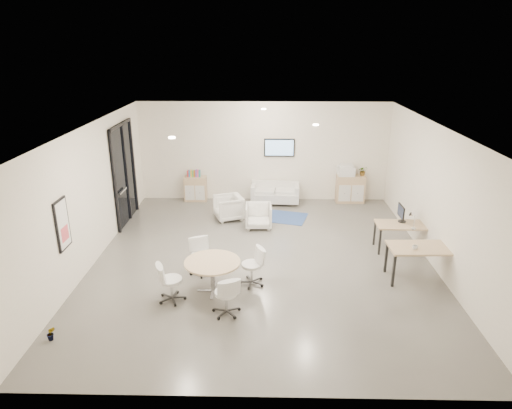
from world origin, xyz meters
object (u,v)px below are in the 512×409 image
object	(u,v)px
armchair_left	(228,207)
armchair_right	(259,215)
loveseat	(275,194)
round_table	(212,265)
desk_rear	(403,227)
desk_front	(424,250)
sideboard_right	(350,189)
sideboard_left	(196,189)

from	to	relation	value
armchair_left	armchair_right	distance (m)	1.08
loveseat	armchair_left	xyz separation A→B (m)	(-1.40, -1.46, 0.08)
loveseat	round_table	xyz separation A→B (m)	(-1.40, -5.61, 0.31)
desk_rear	desk_front	world-z (taller)	desk_front
loveseat	desk_rear	size ratio (longest dim) A/B	1.16
sideboard_right	loveseat	size ratio (longest dim) A/B	0.58
armchair_left	desk_rear	bearing A→B (deg)	45.63
armchair_right	desk_front	bearing A→B (deg)	-40.62
sideboard_left	armchair_left	world-z (taller)	sideboard_left
sideboard_right	desk_front	size ratio (longest dim) A/B	0.59
armchair_right	desk_rear	world-z (taller)	armchair_right
desk_front	armchair_left	bearing A→B (deg)	140.08
loveseat	armchair_right	distance (m)	2.13
round_table	armchair_right	bearing A→B (deg)	75.78
armchair_left	desk_front	size ratio (longest dim) A/B	0.51
sideboard_right	loveseat	xyz separation A→B (m)	(-2.44, -0.14, -0.14)
armchair_right	desk_front	size ratio (longest dim) A/B	0.48
desk_rear	desk_front	xyz separation A→B (m)	(0.01, -1.52, 0.08)
armchair_right	desk_front	xyz separation A→B (m)	(3.64, -2.92, 0.34)
sideboard_right	armchair_right	distance (m)	3.69
sideboard_right	round_table	xyz separation A→B (m)	(-3.84, -5.75, 0.17)
armchair_right	round_table	size ratio (longest dim) A/B	0.64
loveseat	armchair_right	world-z (taller)	armchair_right
round_table	desk_front	bearing A→B (deg)	7.85
sideboard_left	sideboard_right	size ratio (longest dim) A/B	0.90
sideboard_left	armchair_left	size ratio (longest dim) A/B	1.04
sideboard_right	loveseat	bearing A→B (deg)	-176.66
armchair_right	sideboard_left	bearing A→B (deg)	131.27
desk_rear	desk_front	bearing A→B (deg)	-88.38
desk_rear	sideboard_right	bearing A→B (deg)	101.87
loveseat	desk_rear	bearing A→B (deg)	-44.77
sideboard_right	armchair_right	xyz separation A→B (m)	(-2.95, -2.21, -0.08)
desk_front	round_table	world-z (taller)	desk_front
desk_rear	loveseat	bearing A→B (deg)	133.18
sideboard_right	armchair_left	world-z (taller)	sideboard_right
armchair_right	desk_front	distance (m)	4.67
loveseat	round_table	world-z (taller)	round_table
loveseat	armchair_left	bearing A→B (deg)	-130.52
armchair_right	armchair_left	bearing A→B (deg)	143.73
sideboard_left	sideboard_right	distance (m)	5.05
armchair_right	desk_rear	size ratio (longest dim) A/B	0.55
sideboard_right	loveseat	distance (m)	2.45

